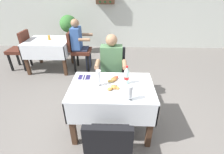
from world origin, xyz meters
name	(u,v)px	position (x,y,z in m)	size (l,w,h in m)	color
ground_plane	(121,122)	(0.00, 0.00, 0.00)	(11.00, 11.00, 0.00)	#66605B
back_wall	(120,5)	(0.00, 3.67, 1.37)	(11.00, 0.12, 2.73)	silver
main_dining_table	(112,97)	(-0.14, -0.09, 0.58)	(1.13, 0.76, 0.76)	white
chair_far_diner_seat	(113,72)	(-0.14, 0.68, 0.55)	(0.44, 0.50, 0.97)	black
chair_near_camera_side	(109,145)	(-0.14, -0.86, 0.55)	(0.44, 0.50, 0.97)	black
seated_diner_far	(111,67)	(-0.17, 0.57, 0.71)	(0.50, 0.46, 1.26)	#282D42
plate_near_camera	(114,89)	(-0.11, -0.19, 0.78)	(0.24, 0.24, 0.06)	white
plate_far_diner	(114,80)	(-0.12, 0.03, 0.78)	(0.26, 0.26, 0.06)	white
beer_glass_left	(99,78)	(-0.31, -0.09, 0.88)	(0.07, 0.07, 0.23)	white
beer_glass_middle	(130,93)	(0.08, -0.38, 0.86)	(0.07, 0.07, 0.20)	white
cola_bottle_primary	(127,76)	(0.06, -0.02, 0.87)	(0.07, 0.07, 0.26)	silver
napkin_cutlery_set	(84,77)	(-0.55, 0.12, 0.76)	(0.17, 0.19, 0.01)	#231E4C
background_dining_table	(49,47)	(-1.76, 1.89, 0.58)	(1.02, 0.83, 0.76)	white
background_chair_left	(21,48)	(-2.48, 1.89, 0.55)	(0.50, 0.44, 0.97)	#4C2319
background_chair_right	(78,49)	(-1.04, 1.89, 0.55)	(0.50, 0.44, 0.97)	#4C2319
background_patron	(79,42)	(-1.00, 1.89, 0.71)	(0.46, 0.50, 1.26)	#282D42
background_table_tumbler	(49,38)	(-1.72, 1.91, 0.81)	(0.06, 0.06, 0.11)	#C68928
potted_plant_corner	(69,31)	(-1.53, 2.99, 0.72)	(0.50, 0.50, 1.17)	brown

